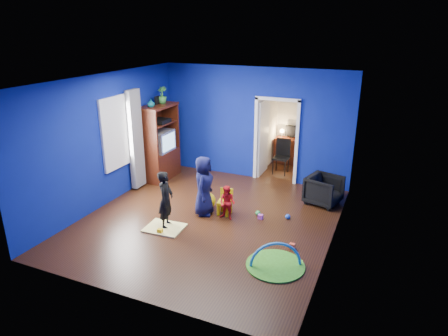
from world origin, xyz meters
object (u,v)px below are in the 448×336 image
at_px(play_mat, 275,265).
at_px(folding_chair, 281,157).
at_px(child_navy, 204,186).
at_px(vase, 151,103).
at_px(armchair, 324,190).
at_px(crt_tv, 161,141).
at_px(tv_armoire, 160,142).
at_px(child_black, 166,200).
at_px(kid_chair, 224,203).
at_px(toddler_red, 227,203).
at_px(study_desk, 290,151).
at_px(hopper_ball, 207,201).

distance_m(play_mat, folding_chair, 4.55).
bearing_deg(child_navy, vase, 47.63).
xyz_separation_m(armchair, crt_tv, (-4.22, -0.07, 0.69)).
relative_size(tv_armoire, folding_chair, 2.13).
height_order(crt_tv, play_mat, crt_tv).
height_order(child_black, folding_chair, child_black).
xyz_separation_m(tv_armoire, play_mat, (3.99, -2.80, -0.97)).
bearing_deg(armchair, kid_chair, 141.38).
bearing_deg(vase, toddler_red, -25.54).
height_order(child_black, kid_chair, child_black).
bearing_deg(study_desk, hopper_ball, -102.99).
height_order(armchair, child_black, child_black).
xyz_separation_m(toddler_red, kid_chair, (-0.15, 0.20, -0.12)).
height_order(crt_tv, study_desk, crt_tv).
bearing_deg(toddler_red, hopper_ball, 159.01).
bearing_deg(study_desk, kid_chair, -96.16).
bearing_deg(vase, tv_armoire, 90.00).
height_order(hopper_ball, kid_chair, kid_chair).
bearing_deg(armchair, folding_chair, 58.16).
distance_m(armchair, toddler_red, 2.33).
distance_m(crt_tv, study_desk, 3.82).
xyz_separation_m(crt_tv, hopper_ball, (1.91, -1.24, -0.83)).
distance_m(child_navy, vase, 2.72).
bearing_deg(crt_tv, child_navy, -37.24).
relative_size(tv_armoire, kid_chair, 3.92).
bearing_deg(armchair, vase, 109.53).
xyz_separation_m(child_navy, folding_chair, (0.82, 3.07, -0.19)).
bearing_deg(armchair, toddler_red, 147.54).
relative_size(kid_chair, play_mat, 0.50).
bearing_deg(folding_chair, hopper_ball, -107.19).
bearing_deg(armchair, tv_armoire, 105.51).
bearing_deg(vase, study_desk, 45.20).
relative_size(armchair, toddler_red, 0.98).
relative_size(armchair, play_mat, 0.73).
xyz_separation_m(armchair, folding_chair, (-1.44, 1.51, 0.13)).
relative_size(hopper_ball, kid_chair, 0.77).
height_order(child_navy, tv_armoire, tv_armoire).
height_order(study_desk, folding_chair, folding_chair).
relative_size(crt_tv, hopper_ball, 1.83).
distance_m(armchair, child_navy, 2.76).
distance_m(vase, crt_tv, 1.08).
bearing_deg(armchair, crt_tv, 105.52).
distance_m(vase, hopper_ball, 2.86).
height_order(armchair, crt_tv, crt_tv).
xyz_separation_m(vase, play_mat, (3.99, -2.50, -2.04)).
distance_m(child_navy, toddler_red, 0.62).
height_order(child_black, tv_armoire, tv_armoire).
bearing_deg(armchair, hopper_ball, 134.06).
xyz_separation_m(tv_armoire, crt_tv, (0.04, 0.00, 0.04)).
height_order(child_navy, play_mat, child_navy).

